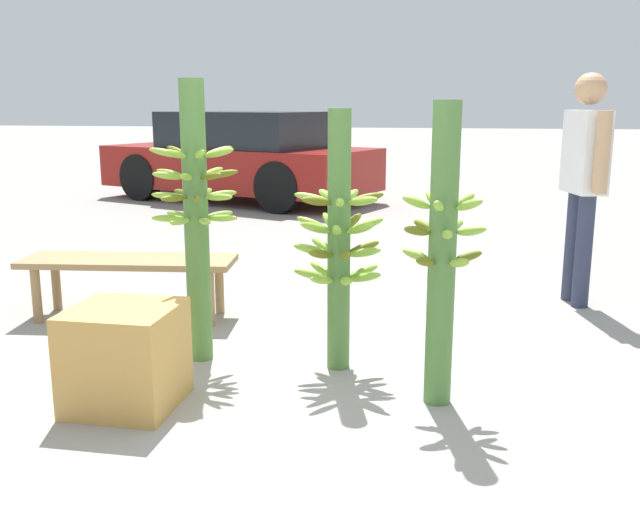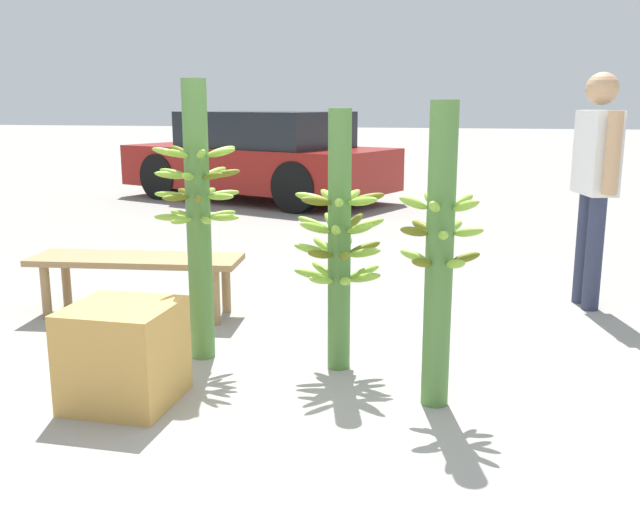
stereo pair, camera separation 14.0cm
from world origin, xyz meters
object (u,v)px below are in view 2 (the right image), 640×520
banana_stalk_center (339,241)px  banana_stalk_right (439,255)px  market_bench (136,265)px  parked_car (260,157)px  vendor_person (596,170)px  banana_stalk_left (198,216)px  produce_crate (124,354)px

banana_stalk_center → banana_stalk_right: banana_stalk_right is taller
market_bench → parked_car: size_ratio=0.33×
vendor_person → market_bench: bearing=93.8°
vendor_person → parked_car: vendor_person is taller
banana_stalk_left → banana_stalk_center: size_ratio=1.11×
banana_stalk_center → market_bench: banana_stalk_center is taller
banana_stalk_left → vendor_person: vendor_person is taller
banana_stalk_center → parked_car: 6.94m
parked_car → banana_stalk_right: bearing=-135.4°
market_bench → banana_stalk_left: bearing=-48.9°
parked_car → produce_crate: (1.59, -7.16, -0.39)m
banana_stalk_right → market_bench: bearing=153.6°
banana_stalk_left → market_bench: 1.08m
vendor_person → parked_car: (-3.95, 4.92, -0.32)m
banana_stalk_center → produce_crate: bearing=-143.2°
banana_stalk_left → banana_stalk_center: (0.78, 0.00, -0.11)m
banana_stalk_left → parked_car: bearing=104.8°
banana_stalk_right → parked_car: bearing=113.8°
produce_crate → vendor_person: bearing=43.5°
banana_stalk_left → market_bench: size_ratio=1.07×
banana_stalk_right → parked_car: size_ratio=0.33×
market_bench → produce_crate: bearing=-72.4°
market_bench → produce_crate: produce_crate is taller
parked_car → produce_crate: 7.34m
banana_stalk_left → produce_crate: size_ratio=3.19×
banana_stalk_right → parked_car: 7.49m
produce_crate → market_bench: bearing=114.5°
vendor_person → parked_car: 6.31m
banana_stalk_center → produce_crate: banana_stalk_center is taller
banana_stalk_center → vendor_person: (1.46, 1.57, 0.26)m
vendor_person → produce_crate: vendor_person is taller
banana_stalk_center → vendor_person: vendor_person is taller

